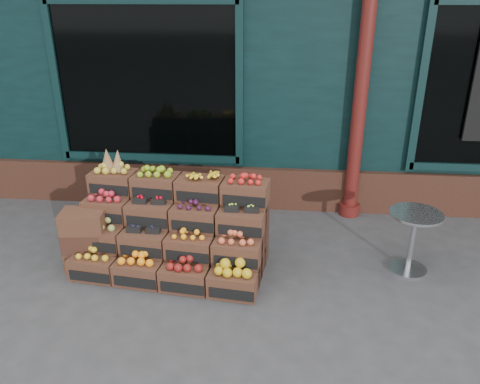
{
  "coord_description": "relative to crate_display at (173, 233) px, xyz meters",
  "views": [
    {
      "loc": [
        0.26,
        -3.99,
        2.86
      ],
      "look_at": [
        -0.2,
        0.7,
        0.85
      ],
      "focal_mm": 35.0,
      "sensor_mm": 36.0,
      "label": 1
    }
  ],
  "objects": [
    {
      "name": "spare_crates",
      "position": [
        -0.95,
        -0.16,
        -0.05
      ],
      "size": [
        0.5,
        0.37,
        0.69
      ],
      "rotation": [
        0.0,
        0.0,
        0.11
      ],
      "color": "#4B2B1D",
      "rests_on": "ground"
    },
    {
      "name": "shopkeeper",
      "position": [
        -0.24,
        2.36,
        0.62
      ],
      "size": [
        0.87,
        0.74,
        2.02
      ],
      "primitive_type": "imported",
      "rotation": [
        0.0,
        0.0,
        2.72
      ],
      "color": "#1E6923",
      "rests_on": "ground"
    },
    {
      "name": "shop_facade",
      "position": [
        0.93,
        4.59,
        2.0
      ],
      "size": [
        12.0,
        6.24,
        4.8
      ],
      "color": "black",
      "rests_on": "ground"
    },
    {
      "name": "crate_display",
      "position": [
        0.0,
        0.0,
        0.0
      ],
      "size": [
        2.13,
        1.2,
        1.27
      ],
      "rotation": [
        0.0,
        0.0,
        -0.11
      ],
      "color": "#4B2B1D",
      "rests_on": "ground"
    },
    {
      "name": "ground",
      "position": [
        0.93,
        -0.53,
        -0.39
      ],
      "size": [
        60.0,
        60.0,
        0.0
      ],
      "primitive_type": "plane",
      "color": "#39393B",
      "rests_on": "ground"
    },
    {
      "name": "bistro_table",
      "position": [
        2.62,
        0.12,
        0.05
      ],
      "size": [
        0.56,
        0.56,
        0.71
      ],
      "rotation": [
        0.0,
        0.0,
        -0.32
      ],
      "color": "#B3B5BA",
      "rests_on": "ground"
    }
  ]
}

